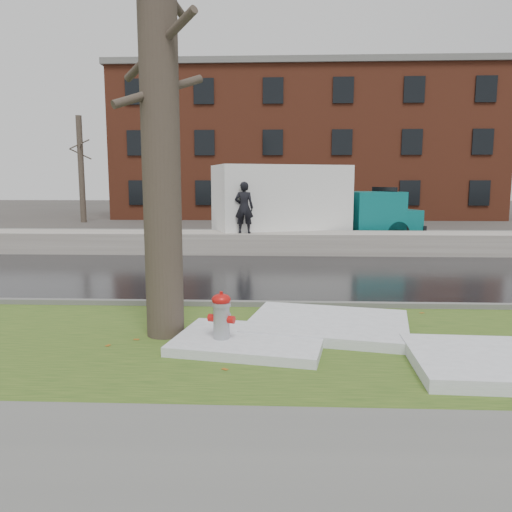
{
  "coord_description": "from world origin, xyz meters",
  "views": [
    {
      "loc": [
        0.14,
        -8.69,
        2.49
      ],
      "look_at": [
        -0.3,
        1.35,
        1.0
      ],
      "focal_mm": 35.0,
      "sensor_mm": 36.0,
      "label": 1
    }
  ],
  "objects_px": {
    "fire_hydrant": "(222,318)",
    "worker": "(244,208)",
    "box_truck": "(305,204)",
    "tree": "(159,96)"
  },
  "relations": [
    {
      "from": "tree",
      "to": "worker",
      "type": "height_order",
      "value": "tree"
    },
    {
      "from": "tree",
      "to": "worker",
      "type": "xyz_separation_m",
      "value": [
        0.66,
        9.25,
        -2.15
      ]
    },
    {
      "from": "box_truck",
      "to": "worker",
      "type": "height_order",
      "value": "box_truck"
    },
    {
      "from": "fire_hydrant",
      "to": "worker",
      "type": "xyz_separation_m",
      "value": [
        -0.32,
        9.85,
        1.13
      ]
    },
    {
      "from": "fire_hydrant",
      "to": "box_truck",
      "type": "xyz_separation_m",
      "value": [
        1.88,
        11.99,
        1.15
      ]
    },
    {
      "from": "tree",
      "to": "worker",
      "type": "distance_m",
      "value": 9.52
    },
    {
      "from": "box_truck",
      "to": "worker",
      "type": "xyz_separation_m",
      "value": [
        -2.21,
        -2.14,
        -0.02
      ]
    },
    {
      "from": "fire_hydrant",
      "to": "box_truck",
      "type": "relative_size",
      "value": 0.09
    },
    {
      "from": "fire_hydrant",
      "to": "worker",
      "type": "distance_m",
      "value": 9.92
    },
    {
      "from": "box_truck",
      "to": "worker",
      "type": "bearing_deg",
      "value": -155.1
    }
  ]
}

